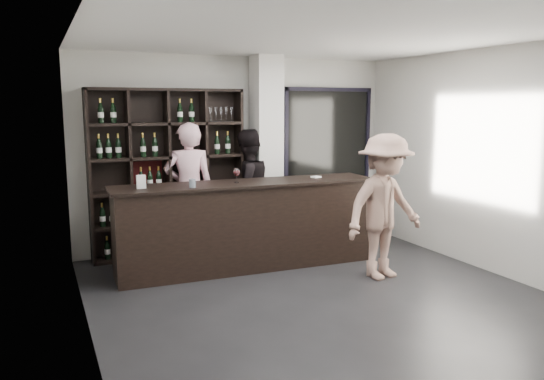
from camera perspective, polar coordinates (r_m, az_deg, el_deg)
name	(u,v)px	position (r m, az deg, el deg)	size (l,w,h in m)	color
floor	(326,301)	(6.10, 5.82, -11.78)	(5.00, 5.50, 0.01)	black
wine_shelf	(168,173)	(7.75, -11.11, 1.78)	(2.20, 0.35, 2.40)	black
structural_column	(266,153)	(8.10, -0.60, 4.04)	(0.40, 0.40, 2.90)	silver
glass_panel	(328,152)	(8.84, 5.99, 4.10)	(1.60, 0.08, 2.10)	black
tasting_counter	(247,225)	(7.09, -2.67, -3.79)	(3.53, 0.73, 1.16)	black
taster_pink	(189,190)	(7.69, -8.91, 0.01)	(0.70, 0.46, 1.93)	#F2B8C4
taster_black	(246,190)	(7.97, -2.79, 0.01)	(0.88, 0.69, 1.81)	black
customer	(385,207)	(6.76, 12.01, -1.79)	(1.18, 0.68, 1.82)	#967162
wine_glass	(237,174)	(6.93, -3.82, 1.68)	(0.09, 0.09, 0.21)	white
spit_cup	(192,183)	(6.59, -8.57, 0.73)	(0.08, 0.08, 0.11)	silver
napkin_stack	(316,177)	(7.44, 4.74, 1.41)	(0.11, 0.11, 0.02)	white
card_stand	(141,182)	(6.63, -13.91, 0.86)	(0.11, 0.05, 0.16)	white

